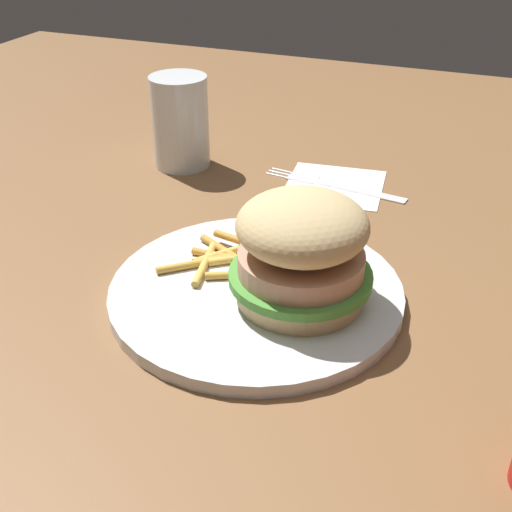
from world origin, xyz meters
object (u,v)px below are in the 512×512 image
Objects in this scene: drink_glass at (181,128)px; sandwich at (301,250)px; napkin at (335,185)px; fork at (333,183)px; fries_pile at (226,258)px; plate at (256,292)px.

sandwich is at bearing 44.12° from drink_glass.
drink_glass reaches higher than sandwich.
fork is at bearing -98.00° from napkin.
fries_pile is 0.26m from drink_glass.
fries_pile is at bearing -123.77° from plate.
plate is at bearing 0.04° from fork.
plate is 0.31m from drink_glass.
napkin is at bearing 92.59° from drink_glass.
napkin is 1.00× the size of drink_glass.
napkin is at bearing 179.67° from plate.
fries_pile is 0.97× the size of napkin.
fries_pile reaches higher than fork.
sandwich is 1.07× the size of napkin.
fries_pile is 0.22m from fork.
sandwich reaches higher than plate.
plate is 2.29× the size of drink_glass.
sandwich is 0.68× the size of fork.
plate is 0.07m from sandwich.
napkin is (-0.25, -0.04, -0.06)m from sandwich.
fork is (-0.25, -0.04, -0.05)m from sandwich.
plate is at bearing 56.23° from fries_pile.
drink_glass is (-0.24, -0.19, 0.04)m from plate.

